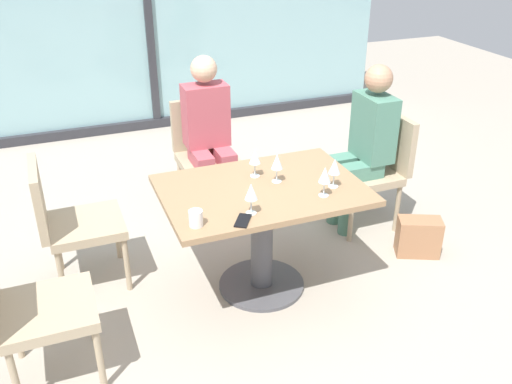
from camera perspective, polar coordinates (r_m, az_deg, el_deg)
ground_plane at (r=3.76m, az=0.56°, el=-9.49°), size 12.00×12.00×0.00m
window_wall_backdrop at (r=6.18m, az=-10.95°, el=17.20°), size 5.33×0.10×2.70m
dining_table_main at (r=3.47m, az=0.60°, el=-2.41°), size 1.21×0.84×0.73m
chair_far_right at (r=4.34m, az=12.05°, el=2.81°), size 0.50×0.46×0.87m
chair_near_window at (r=4.52m, az=-5.15°, el=4.36°), size 0.46×0.51×0.87m
chair_side_end at (r=3.05m, az=-22.42°, el=-10.36°), size 0.50×0.46×0.87m
chair_far_left at (r=3.71m, az=-18.52°, el=-2.47°), size 0.50×0.46×0.87m
person_far_right at (r=4.20m, az=11.05°, el=5.12°), size 0.39×0.34×1.26m
person_near_window at (r=4.34m, az=-4.84°, el=6.30°), size 0.34×0.39×1.26m
wine_glass_0 at (r=3.46m, az=-0.12°, el=3.58°), size 0.07×0.07×0.18m
wine_glass_1 at (r=3.24m, az=7.01°, el=1.69°), size 0.07×0.07×0.18m
wine_glass_2 at (r=3.39m, az=2.15°, el=3.05°), size 0.07×0.07×0.18m
wine_glass_3 at (r=3.03m, az=-0.50°, el=-0.02°), size 0.07×0.07×0.18m
wine_glass_4 at (r=3.36m, az=7.99°, el=2.54°), size 0.07×0.07×0.18m
coffee_cup at (r=2.97m, az=-6.14°, el=-2.68°), size 0.08×0.08×0.09m
cell_phone_on_table at (r=3.02m, az=-1.33°, el=-2.92°), size 0.14×0.16×0.01m
handbag_0 at (r=4.16m, az=16.19°, el=-4.41°), size 0.34×0.27×0.28m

